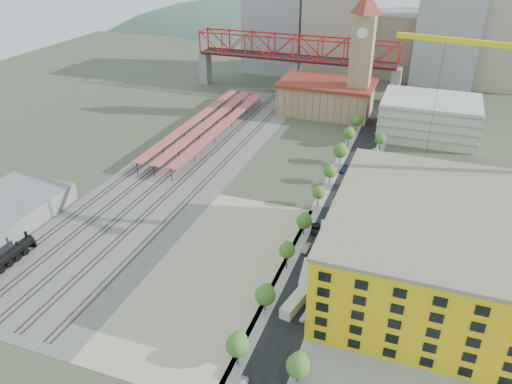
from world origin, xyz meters
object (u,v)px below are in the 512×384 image
(site_trailer_b, at_px, (307,276))
(site_trailer_c, at_px, (325,234))
(construction_building, at_px, (439,249))
(locomotive, at_px, (2,262))
(site_trailer_a, at_px, (295,302))
(site_trailer_d, at_px, (334,212))
(clock_tower, at_px, (363,46))

(site_trailer_b, bearing_deg, site_trailer_c, 83.34)
(construction_building, height_order, locomotive, construction_building)
(site_trailer_a, height_order, site_trailer_d, site_trailer_d)
(clock_tower, distance_m, site_trailer_c, 94.19)
(site_trailer_c, bearing_deg, site_trailer_d, 78.70)
(construction_building, bearing_deg, site_trailer_c, 158.49)
(clock_tower, bearing_deg, site_trailer_b, -85.75)
(locomotive, bearing_deg, site_trailer_a, 8.83)
(site_trailer_b, xyz_separation_m, site_trailer_c, (0.00, 17.98, -0.07))
(clock_tower, height_order, site_trailer_c, clock_tower)
(construction_building, xyz_separation_m, site_trailer_d, (-26.00, 21.10, -8.11))
(site_trailer_a, bearing_deg, site_trailer_c, 102.24)
(clock_tower, xyz_separation_m, site_trailer_a, (8.00, -117.02, -27.44))
(clock_tower, bearing_deg, locomotive, -114.50)
(clock_tower, bearing_deg, site_trailer_a, -86.09)
(site_trailer_b, relative_size, site_trailer_c, 1.06)
(clock_tower, relative_size, construction_building, 1.03)
(construction_building, distance_m, locomotive, 96.24)
(locomotive, bearing_deg, site_trailer_c, 29.62)
(construction_building, bearing_deg, site_trailer_b, -163.43)
(site_trailer_a, height_order, site_trailer_c, site_trailer_a)
(locomotive, height_order, site_trailer_a, locomotive)
(clock_tower, height_order, locomotive, clock_tower)
(construction_building, height_order, site_trailer_a, construction_building)
(clock_tower, relative_size, locomotive, 2.39)
(clock_tower, xyz_separation_m, site_trailer_d, (8.00, -78.89, -27.40))
(site_trailer_a, bearing_deg, site_trailer_d, 102.24)
(locomotive, bearing_deg, clock_tower, 65.50)
(site_trailer_c, xyz_separation_m, site_trailer_d, (0.00, 10.86, 0.05))
(clock_tower, height_order, site_trailer_b, clock_tower)
(site_trailer_c, bearing_deg, construction_building, -32.81)
(locomotive, xyz_separation_m, site_trailer_b, (66.00, 19.54, -0.71))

